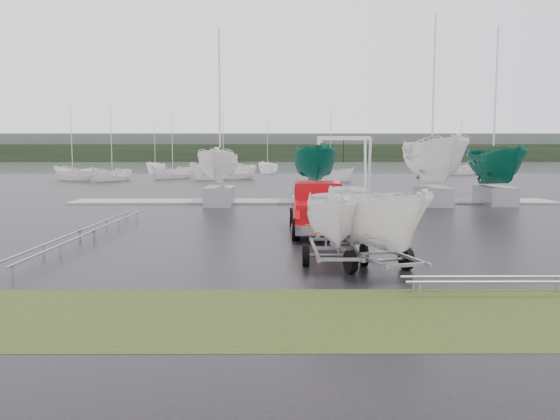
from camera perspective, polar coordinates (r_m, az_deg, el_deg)
The scene contains 24 objects.
ground_plane at distance 21.48m, azimuth 5.73°, elevation -2.32°, with size 120.00×120.00×0.00m, color black.
lake at distance 121.19m, azimuth 0.82°, elevation 4.53°, with size 300.00×300.00×0.00m, color slate.
grass_verge at distance 10.83m, azimuth 11.87°, elevation -10.72°, with size 40.00×40.00×0.00m, color black.
dock at distance 34.34m, azimuth 3.49°, elevation 0.90°, with size 30.00×3.00×0.12m, color gray.
treeline at distance 191.15m, azimuth 0.44°, elevation 5.97°, with size 300.00×8.00×6.00m, color black.
far_hill at distance 199.16m, azimuth 0.41°, elevation 6.55°, with size 300.00×6.00×10.00m, color #4C5651.
pickup_truck at distance 21.51m, azimuth 3.96°, elevation 0.40°, with size 2.14×5.78×1.92m.
trailer_hitched at distance 15.06m, azimuth 5.75°, elevation 3.44°, with size 1.78×3.60×4.46m.
trailer_parked at distance 14.45m, azimuth 10.12°, elevation 4.69°, with size 2.18×3.79×5.15m.
boat_hoist at distance 34.38m, azimuth 6.64°, elevation 5.25°, with size 3.30×2.18×4.12m.
keelboat_0 at distance 32.32m, azimuth -6.37°, elevation 6.75°, with size 2.24×3.20×10.41m.
keelboat_1 at distance 32.42m, azimuth 3.70°, elevation 7.39°, with size 2.45×3.20×7.62m.
keelboat_2 at distance 33.46m, azimuth 15.88°, elevation 8.47°, with size 2.94×3.20×11.12m.
keelboat_3 at distance 34.94m, azimuth 21.73°, elevation 6.65°, with size 2.36×3.20×10.53m.
mast_rack_0 at distance 23.31m, azimuth -17.12°, elevation -1.03°, with size 0.56×6.50×0.06m.
mast_rack_1 at distance 17.71m, azimuth -22.75°, elevation -3.39°, with size 0.56×6.50×0.06m.
moored_boat_0 at distance 63.23m, azimuth -17.09°, elevation 2.93°, with size 3.01×3.04×10.99m.
moored_boat_1 at distance 64.35m, azimuth -5.92°, elevation 3.21°, with size 3.87×3.81×12.00m.
moored_boat_2 at distance 60.93m, azimuth 5.27°, elevation 3.07°, with size 3.25×3.24×11.03m.
moored_boat_3 at distance 81.98m, azimuth 18.25°, elevation 3.54°, with size 3.58×3.52×11.84m.
moored_boat_4 at distance 91.56m, azimuth -12.89°, elevation 3.91°, with size 3.34×3.37×11.27m.
moored_boat_5 at distance 85.17m, azimuth -1.31°, elevation 3.92°, with size 3.11×3.17×11.47m.
moored_boat_6 at distance 67.57m, azimuth -11.12°, elevation 3.27°, with size 3.37×3.38×11.16m.
moored_boat_7 at distance 66.45m, azimuth -20.81°, elevation 2.94°, with size 3.49×3.48×11.28m.
Camera 1 is at (-2.23, -21.13, 3.10)m, focal length 35.00 mm.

